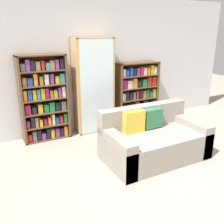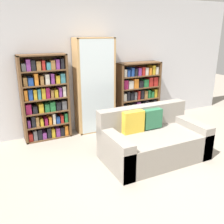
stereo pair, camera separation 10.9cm
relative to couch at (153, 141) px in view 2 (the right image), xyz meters
The scene contains 7 objects.
ground_plane 0.70m from the couch, 107.72° to the right, with size 16.00×16.00×0.00m, color gray.
wall_back 2.09m from the couch, 96.19° to the left, with size 6.95×0.06×2.70m.
couch is the anchor object (origin of this frame).
bookshelf_left 2.16m from the couch, 131.01° to the left, with size 0.87×0.32×1.62m.
display_cabinet 1.74m from the couch, 103.36° to the left, with size 0.79×0.36×1.90m.
bookshelf_right 1.77m from the couch, 66.22° to the left, with size 1.00×0.32×1.37m.
wine_bottle 1.11m from the couch, 81.48° to the left, with size 0.07×0.07×0.38m.
Camera 2 is at (-2.07, -2.46, 2.02)m, focal length 40.00 mm.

